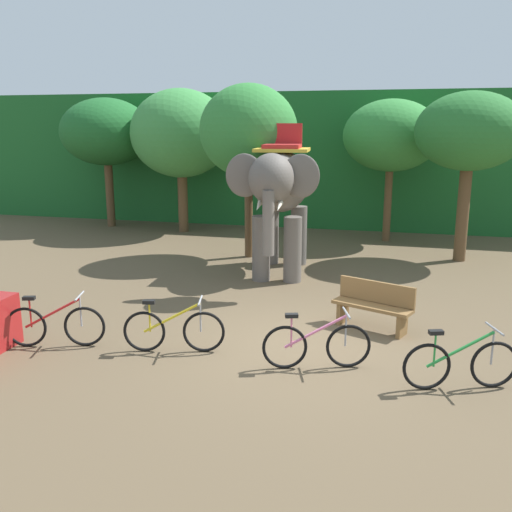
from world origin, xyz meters
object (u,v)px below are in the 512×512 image
Objects in this scene: tree_far_left at (181,134)px; bike_pink at (316,345)px; tree_center_left at (106,132)px; elephant at (280,189)px; bike_red at (55,325)px; bike_green at (460,364)px; tree_left at (248,131)px; wooden_bench at (374,304)px; tree_center at (470,133)px; tree_right at (391,136)px; bike_yellow at (174,330)px.

tree_far_left is 3.02× the size of bike_pink.
tree_center_left is 1.12× the size of elephant.
bike_green is (6.59, 0.04, 0.00)m from bike_red.
tree_far_left is at bearing 99.84° from bike_red.
tree_far_left is 13.89m from bike_green.
tree_left is (3.31, -3.26, 0.12)m from tree_far_left.
wooden_bench is at bearing -49.77° from tree_far_left.
bike_red is 1.07× the size of wooden_bench.
wooden_bench is (3.79, -5.13, -3.09)m from tree_left.
tree_left is 1.16× the size of elephant.
tree_left reaches higher than bike_red.
tree_center is at bearing 48.80° from bike_red.
tree_center_left is 2.88× the size of bike_green.
bike_red is at bearing -156.80° from wooden_bench.
bike_red is at bearing -177.03° from bike_pink.
tree_right reaches higher than wooden_bench.
bike_yellow is (6.98, -10.72, -3.09)m from tree_center_left.
wooden_bench is (-1.34, 2.21, 0.09)m from bike_green.
tree_center_left reaches higher than wooden_bench.
bike_green is at bearing -3.13° from bike_yellow.
bike_red is 5.72m from wooden_bench.
tree_left is 7.79m from bike_yellow.
bike_yellow is (-3.20, -10.44, -3.01)m from tree_right.
tree_center_left is at bearing 131.07° from bike_pink.
elephant is at bearing 124.64° from bike_green.
tree_center reaches higher than bike_red.
elephant is 5.93m from bike_pink.
tree_far_left reaches higher than tree_left.
bike_green is (8.44, -10.60, -3.06)m from tree_far_left.
tree_far_left is 3.23× the size of wooden_bench.
tree_left is 5.97m from tree_center.
bike_yellow is 3.74m from wooden_bench.
tree_center_left is 0.95× the size of tree_far_left.
tree_left is at bearing 126.47° from wooden_bench.
tree_center is (12.27, -2.62, 0.06)m from tree_center_left.
tree_left is at bearing -170.19° from tree_center.
bike_pink and bike_green have the same top height.
bike_red is (4.92, -11.01, -3.09)m from tree_center_left.
tree_right is 1.08× the size of elephant.
tree_right is at bearing 72.97° from bike_yellow.
bike_red is 1.01× the size of bike_green.
bike_yellow is (3.91, -10.35, -3.06)m from tree_far_left.
elephant is (-4.61, -2.79, -1.34)m from tree_center.
bike_red is (-1.46, -7.38, -3.18)m from tree_left.
wooden_bench is (10.17, -8.76, -3.00)m from tree_center_left.
tree_center is at bearing -12.04° from tree_center_left.
elephant is 7.01m from bike_green.
bike_pink reaches higher than wooden_bench.
tree_center_left is 12.45m from bike_red.
bike_yellow is (2.07, 0.29, 0.00)m from bike_red.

